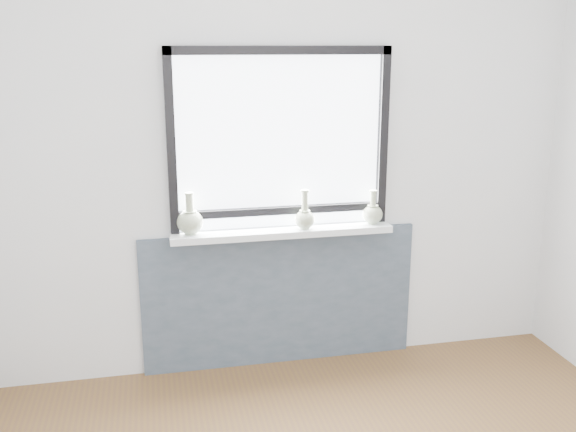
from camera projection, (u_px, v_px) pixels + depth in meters
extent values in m
cube|color=silver|center=(279.00, 159.00, 3.79)|extent=(3.60, 0.02, 2.60)
cube|color=#4D566A|center=(280.00, 298.00, 3.99)|extent=(1.70, 0.03, 0.86)
cube|color=white|center=(282.00, 232.00, 3.80)|extent=(1.32, 0.18, 0.04)
cube|color=black|center=(171.00, 143.00, 3.58)|extent=(0.05, 0.06, 1.05)
cube|color=black|center=(383.00, 136.00, 3.84)|extent=(0.05, 0.06, 1.05)
cube|color=black|center=(280.00, 50.00, 3.58)|extent=(1.30, 0.06, 0.05)
cube|color=black|center=(281.00, 210.00, 3.82)|extent=(1.20, 0.05, 0.04)
cube|color=white|center=(280.00, 143.00, 3.74)|extent=(1.20, 0.01, 1.00)
cylinder|color=#ADBA98|center=(191.00, 233.00, 3.69)|extent=(0.07, 0.07, 0.01)
ellipsoid|color=#ADBA98|center=(190.00, 222.00, 3.68)|extent=(0.15, 0.15, 0.14)
cone|color=#ADBA98|center=(190.00, 213.00, 3.66)|extent=(0.08, 0.08, 0.03)
cylinder|color=#ADBA98|center=(189.00, 204.00, 3.65)|extent=(0.05, 0.05, 0.11)
cylinder|color=#ADBA98|center=(189.00, 194.00, 3.63)|extent=(0.05, 0.05, 0.01)
cylinder|color=#ADBA98|center=(305.00, 228.00, 3.80)|extent=(0.05, 0.05, 0.01)
ellipsoid|color=#ADBA98|center=(305.00, 220.00, 3.79)|extent=(0.12, 0.12, 0.11)
cone|color=#ADBA98|center=(305.00, 213.00, 3.78)|extent=(0.07, 0.07, 0.03)
cylinder|color=#ADBA98|center=(305.00, 203.00, 3.76)|extent=(0.04, 0.04, 0.13)
cylinder|color=#ADBA98|center=(305.00, 191.00, 3.74)|extent=(0.05, 0.05, 0.01)
cylinder|color=#ADBA98|center=(372.00, 223.00, 3.91)|extent=(0.06, 0.06, 0.01)
ellipsoid|color=#ADBA98|center=(372.00, 214.00, 3.90)|extent=(0.12, 0.12, 0.11)
cone|color=#ADBA98|center=(373.00, 207.00, 3.88)|extent=(0.07, 0.07, 0.03)
cylinder|color=#ADBA98|center=(373.00, 200.00, 3.87)|extent=(0.04, 0.04, 0.10)
cylinder|color=#ADBA98|center=(373.00, 191.00, 3.86)|extent=(0.05, 0.05, 0.01)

